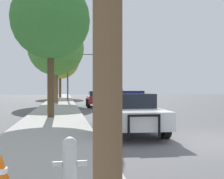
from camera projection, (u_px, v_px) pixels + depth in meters
name	position (u px, v px, depth m)	size (l,w,h in m)	color
ground_plane	(220.00, 142.00, 8.43)	(110.00, 110.00, 0.00)	#565659
sidewalk_left	(46.00, 145.00, 7.57)	(3.00, 110.00, 0.13)	#A3A099
police_car	(127.00, 111.00, 10.47)	(2.30, 5.27, 1.50)	white
fire_hydrant	(70.00, 162.00, 4.10)	(0.50, 0.22, 0.78)	#B7BCC1
traffic_light	(82.00, 67.00, 31.76)	(4.25, 0.35, 5.40)	#424247
car_background_distant	(97.00, 92.00, 53.28)	(2.03, 4.70, 1.36)	slate
car_background_oncoming	(115.00, 94.00, 37.38)	(2.13, 4.62, 1.49)	#333856
car_background_midblock	(98.00, 98.00, 23.34)	(1.99, 4.14, 1.33)	maroon
box_truck	(108.00, 87.00, 46.76)	(2.78, 7.18, 3.18)	#474C51
tree_sidewalk_mid	(56.00, 48.00, 27.25)	(5.46, 5.46, 8.10)	brown
tree_sidewalk_far	(60.00, 60.00, 42.70)	(5.88, 5.88, 8.66)	#4C3823
tree_sidewalk_near	(51.00, 20.00, 14.10)	(3.97, 3.97, 6.91)	#4C3823
traffic_cone	(1.00, 172.00, 4.05)	(0.32, 0.32, 0.54)	orange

